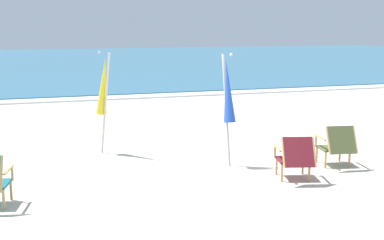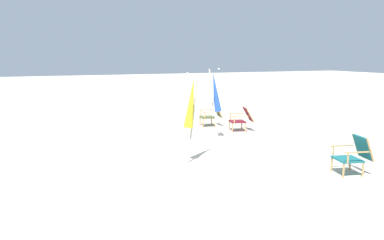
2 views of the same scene
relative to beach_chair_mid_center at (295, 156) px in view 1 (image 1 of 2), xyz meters
The scene contains 7 objects.
ground_plane 1.89m from the beach_chair_mid_center, 153.57° to the left, with size 80.00×80.00×0.00m, color beige.
sea 31.74m from the beach_chair_mid_center, 92.97° to the left, with size 80.00×40.00×0.10m, color #2D6684.
surf_band 11.52m from the beach_chair_mid_center, 98.22° to the left, with size 80.00×1.10×0.06m, color white.
beach_chair_mid_center is the anchor object (origin of this frame).
beach_chair_back_left 1.30m from the beach_chair_mid_center, 25.10° to the left, with size 0.69×0.82×0.80m.
umbrella_furled_yellow 4.14m from the beach_chair_mid_center, 132.74° to the left, with size 0.37×0.48×2.10m.
umbrella_furled_blue 1.79m from the beach_chair_mid_center, 117.29° to the left, with size 0.26×0.45×2.11m.
Camera 1 is at (-2.78, -8.57, 2.60)m, focal length 50.00 mm.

